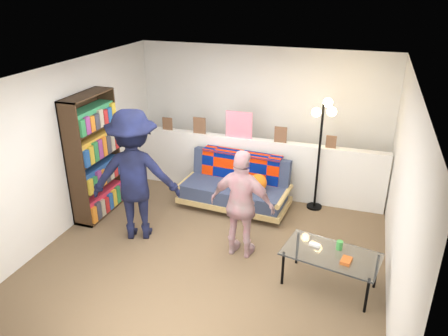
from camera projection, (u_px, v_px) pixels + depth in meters
name	position (u px, v px, depth m)	size (l,w,h in m)	color
ground	(215.00, 248.00, 6.06)	(5.00, 5.00, 0.00)	brown
room_shell	(226.00, 123.00, 5.80)	(4.60, 5.05, 2.45)	silver
half_wall_ledge	(250.00, 166.00, 7.43)	(4.45, 0.15, 1.00)	silver
ledge_decor	(237.00, 127.00, 7.20)	(2.97, 0.02, 0.45)	brown
futon_sofa	(236.00, 187.00, 7.04)	(1.80, 0.96, 0.75)	tan
bookshelf	(94.00, 160.00, 6.64)	(0.32, 0.96, 1.92)	black
coffee_table	(332.00, 256.00, 5.16)	(1.21, 0.81, 0.58)	black
floor_lamp	(322.00, 133.00, 6.64)	(0.38, 0.33, 1.80)	black
person_left	(135.00, 175.00, 6.02)	(1.22, 0.70, 1.88)	black
person_right	(242.00, 205.00, 5.65)	(0.88, 0.36, 1.50)	pink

